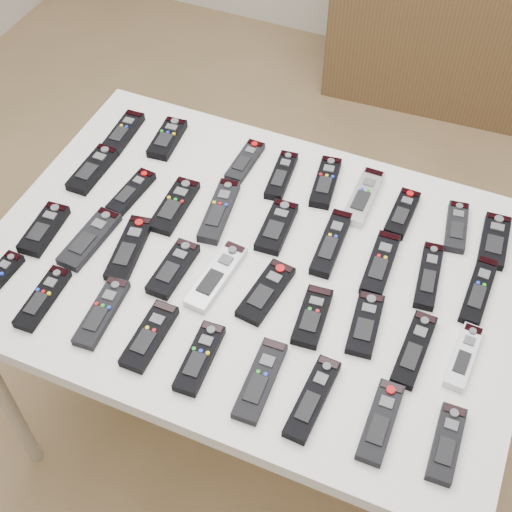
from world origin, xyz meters
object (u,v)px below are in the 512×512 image
at_px(remote_9, 93,169).
at_px(remote_32, 200,358).
at_px(remote_12, 219,211).
at_px(remote_8, 494,241).
at_px(remote_4, 326,182).
at_px(remote_15, 380,264).
at_px(remote_22, 216,276).
at_px(remote_5, 363,197).
at_px(remote_36, 446,444).
at_px(remote_26, 414,349).
at_px(remote_10, 131,192).
at_px(remote_30, 102,312).
at_px(remote_25, 365,324).
at_px(remote_31, 150,336).
at_px(remote_21, 173,269).
at_px(remote_1, 167,139).
at_px(remote_7, 456,227).
at_px(remote_33, 260,380).
at_px(remote_2, 245,161).
at_px(remote_27, 464,357).
at_px(remote_6, 402,214).
at_px(remote_19, 90,239).
at_px(remote_24, 312,317).
at_px(remote_11, 174,206).
at_px(remote_14, 331,243).
at_px(remote_3, 281,176).
at_px(remote_20, 129,249).
at_px(table, 256,277).
at_px(remote_0, 123,133).
at_px(remote_34, 312,399).
at_px(remote_23, 266,292).
at_px(remote_29, 43,298).
at_px(remote_16, 429,276).
at_px(remote_35, 380,422).
at_px(remote_17, 479,291).

relative_size(remote_9, remote_32, 0.99).
bearing_deg(remote_12, remote_8, 6.80).
xyz_separation_m(remote_4, remote_15, (0.20, -0.20, 0.00)).
bearing_deg(remote_22, remote_12, 117.77).
relative_size(remote_5, remote_36, 1.19).
distance_m(remote_8, remote_15, 0.29).
distance_m(remote_8, remote_26, 0.38).
distance_m(remote_10, remote_30, 0.37).
height_order(remote_25, remote_31, remote_31).
xyz_separation_m(remote_21, remote_26, (0.56, 0.01, -0.00)).
height_order(remote_1, remote_25, remote_1).
bearing_deg(remote_7, remote_33, -123.93).
bearing_deg(remote_2, remote_27, -27.68).
relative_size(remote_21, remote_22, 0.81).
xyz_separation_m(remote_6, remote_19, (-0.66, -0.37, -0.00)).
relative_size(remote_10, remote_24, 1.03).
bearing_deg(remote_8, remote_11, -169.22).
xyz_separation_m(remote_5, remote_33, (-0.04, -0.58, -0.00)).
height_order(remote_22, remote_31, remote_31).
bearing_deg(remote_14, remote_3, 136.47).
distance_m(remote_3, remote_26, 0.59).
distance_m(remote_31, remote_33, 0.26).
xyz_separation_m(remote_2, remote_9, (-0.35, -0.18, 0.00)).
distance_m(remote_1, remote_19, 0.39).
bearing_deg(remote_20, remote_19, 176.27).
bearing_deg(remote_27, remote_10, 173.19).
bearing_deg(remote_14, table, -144.87).
distance_m(remote_0, remote_34, 0.93).
distance_m(remote_25, remote_33, 0.26).
xyz_separation_m(remote_24, remote_33, (-0.04, -0.19, -0.00)).
bearing_deg(remote_23, remote_11, 160.01).
relative_size(remote_6, remote_15, 0.84).
bearing_deg(remote_25, remote_1, 145.04).
bearing_deg(remote_1, remote_15, -21.86).
xyz_separation_m(remote_8, remote_22, (-0.56, -0.35, 0.00)).
bearing_deg(remote_34, remote_7, 77.12).
xyz_separation_m(remote_5, remote_29, (-0.56, -0.58, -0.00)).
height_order(remote_7, remote_36, remote_36).
bearing_deg(remote_16, remote_14, 172.30).
distance_m(remote_19, remote_35, 0.79).
distance_m(table, remote_17, 0.51).
height_order(table, remote_27, remote_27).
bearing_deg(remote_26, remote_36, -56.75).
bearing_deg(remote_27, table, 174.52).
height_order(remote_10, remote_23, remote_10).
xyz_separation_m(remote_8, remote_30, (-0.75, -0.54, 0.00)).
xyz_separation_m(remote_7, remote_9, (-0.91, -0.17, 0.00)).
bearing_deg(remote_19, remote_20, 9.22).
bearing_deg(remote_35, remote_34, -178.75).
height_order(remote_2, remote_21, remote_21).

